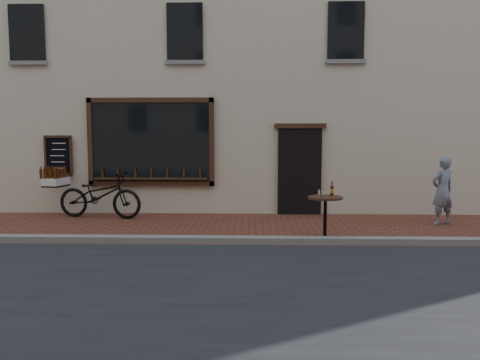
{
  "coord_description": "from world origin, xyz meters",
  "views": [
    {
      "loc": [
        0.73,
        -8.46,
        2.04
      ],
      "look_at": [
        0.45,
        1.2,
        1.1
      ],
      "focal_mm": 35.0,
      "sensor_mm": 36.0,
      "label": 1
    }
  ],
  "objects": [
    {
      "name": "pedestrian",
      "position": [
        5.01,
        2.17,
        0.78
      ],
      "size": [
        0.67,
        0.56,
        1.56
      ],
      "primitive_type": "imported",
      "rotation": [
        0.0,
        0.0,
        3.52
      ],
      "color": "slate",
      "rests_on": "ground"
    },
    {
      "name": "shop_building",
      "position": [
        0.0,
        6.5,
        5.0
      ],
      "size": [
        28.0,
        6.2,
        10.0
      ],
      "color": "#BAAE92",
      "rests_on": "ground"
    },
    {
      "name": "cargo_bicycle",
      "position": [
        -3.08,
        2.81,
        0.57
      ],
      "size": [
        2.59,
        1.07,
        1.2
      ],
      "rotation": [
        0.0,
        0.0,
        1.41
      ],
      "color": "black",
      "rests_on": "ground"
    },
    {
      "name": "ground",
      "position": [
        0.0,
        0.0,
        0.0
      ],
      "size": [
        90.0,
        90.0,
        0.0
      ],
      "primitive_type": "plane",
      "color": "brown",
      "rests_on": "ground"
    },
    {
      "name": "kerb",
      "position": [
        0.0,
        0.2,
        0.06
      ],
      "size": [
        90.0,
        0.25,
        0.12
      ],
      "primitive_type": "cube",
      "color": "slate",
      "rests_on": "ground"
    },
    {
      "name": "bistro_table",
      "position": [
        2.11,
        0.49,
        0.61
      ],
      "size": [
        0.67,
        0.67,
        1.14
      ],
      "color": "black",
      "rests_on": "ground"
    }
  ]
}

